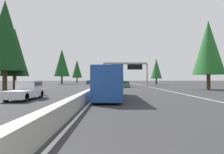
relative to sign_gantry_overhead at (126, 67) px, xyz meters
name	(u,v)px	position (x,y,z in m)	size (l,w,h in m)	color
ground_plane	(105,85)	(7.56, 6.03, -5.28)	(320.00, 320.00, 0.00)	#2D2D30
median_barrier	(106,83)	(27.56, 6.33, -4.83)	(180.00, 0.56, 0.90)	#9E9B93
shoulder_stripe_right	(137,84)	(17.56, -5.49, -5.27)	(160.00, 0.16, 0.01)	silver
shoulder_stripe_median	(107,84)	(17.56, 5.78, -5.27)	(160.00, 0.16, 0.01)	silver
sign_gantry_overhead	(126,67)	(0.00, 0.00, 0.00)	(0.50, 12.68, 6.63)	gray
bus_near_right	(108,82)	(-34.83, 4.35, -3.56)	(11.50, 2.55, 3.10)	#1E4793
sedan_distant_b	(125,84)	(-8.04, 0.68, -4.59)	(4.40, 1.80, 1.47)	#2D6B38
sedan_mid_center	(123,83)	(2.41, 0.61, -4.59)	(4.40, 1.80, 1.47)	slate
sedan_mid_left	(122,81)	(71.65, -2.79, -4.59)	(4.40, 1.80, 1.47)	white
oncoming_near	(27,90)	(-35.93, 12.37, -4.36)	(5.60, 2.00, 1.86)	silver
oncoming_far	(89,82)	(18.31, 12.47, -4.59)	(4.40, 1.80, 1.47)	#1E4793
conifer_right_near	(208,48)	(-18.81, -14.06, 2.59)	(5.69, 5.69, 12.93)	#4C3823
conifer_right_mid	(156,69)	(18.32, -12.74, 0.58)	(4.24, 4.24, 9.65)	#4C3823
conifer_left_foreground	(5,35)	(-22.47, 21.88, 4.04)	(6.74, 6.74, 15.31)	#4C3823
conifer_left_near	(15,52)	(-18.36, 22.28, 1.78)	(5.10, 5.10, 11.60)	#4C3823
conifer_left_mid	(62,63)	(21.40, 23.51, 3.09)	(6.05, 6.05, 13.75)	#4C3823
conifer_left_far	(77,69)	(44.88, 21.74, 1.87)	(5.18, 5.18, 11.76)	#4C3823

